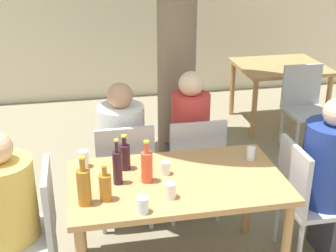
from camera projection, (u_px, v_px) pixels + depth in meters
dining_table_front at (177, 191)px, 3.08m from camera, size 1.40×0.82×0.75m
dining_table_back at (280, 73)px, 5.60m from camera, size 1.02×0.89×0.75m
patio_chair_0 at (33, 225)px, 2.97m from camera, size 0.44×0.44×0.91m
patio_chair_1 at (306, 195)px, 3.30m from camera, size 0.44×0.44×0.91m
patio_chair_2 at (125, 169)px, 3.66m from camera, size 0.44×0.44×0.91m
patio_chair_3 at (194, 162)px, 3.76m from camera, size 0.44×0.44×0.91m
patio_chair_4 at (305, 103)px, 5.04m from camera, size 0.44×0.44×0.91m
person_seated_1 at (336, 187)px, 3.33m from camera, size 0.59×0.38×1.23m
person_seated_2 at (121, 154)px, 3.87m from camera, size 0.37×0.59×1.17m
person_seated_3 at (187, 146)px, 3.96m from camera, size 0.31×0.56×1.23m
wine_bottle_0 at (117, 167)px, 2.95m from camera, size 0.06×0.06×0.31m
wine_bottle_1 at (125, 156)px, 3.13m from camera, size 0.08×0.08×0.25m
amber_bottle_2 at (84, 186)px, 2.73m from camera, size 0.08×0.08×0.31m
soda_bottle_3 at (147, 166)px, 2.97m from camera, size 0.07×0.07×0.29m
amber_bottle_4 at (105, 186)px, 2.78m from camera, size 0.07×0.07×0.24m
drinking_glass_0 at (83, 159)px, 3.18m from camera, size 0.07×0.07×0.12m
drinking_glass_1 at (170, 190)px, 2.82m from camera, size 0.07×0.07×0.10m
drinking_glass_2 at (142, 205)px, 2.67m from camera, size 0.07×0.07×0.10m
drinking_glass_3 at (251, 153)px, 3.29m from camera, size 0.06×0.06×0.09m
drinking_glass_4 at (166, 168)px, 3.09m from camera, size 0.06×0.06×0.09m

